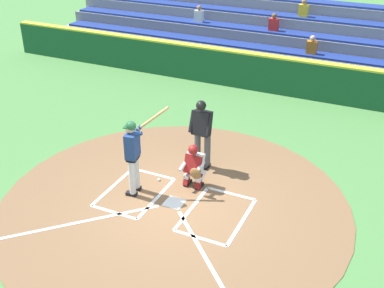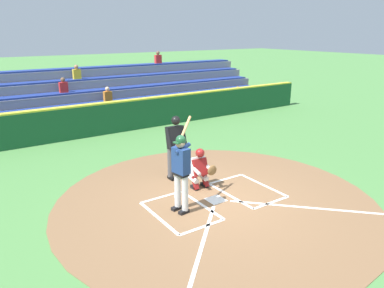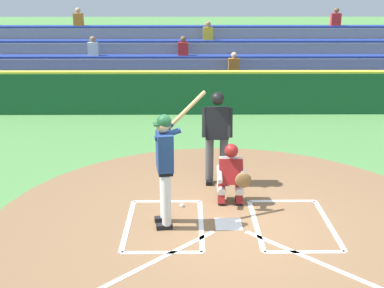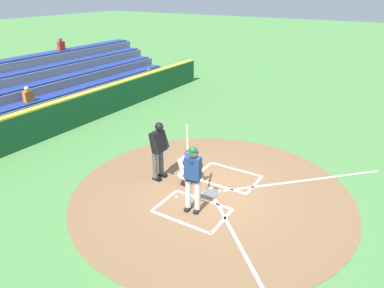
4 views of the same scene
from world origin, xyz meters
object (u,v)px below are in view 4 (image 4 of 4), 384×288
(baseball, at_px, (177,197))
(catcher, at_px, (188,166))
(batter, at_px, (193,174))
(plate_umpire, at_px, (159,147))

(baseball, bearing_deg, catcher, -169.58)
(batter, height_order, plate_umpire, batter)
(catcher, bearing_deg, baseball, 10.42)
(catcher, bearing_deg, plate_umpire, -77.09)
(batter, relative_size, plate_umpire, 1.14)
(plate_umpire, bearing_deg, baseball, 58.28)
(batter, bearing_deg, catcher, -143.30)
(catcher, xyz_separation_m, baseball, (0.88, 0.16, -0.55))
(batter, bearing_deg, plate_umpire, -117.52)
(catcher, bearing_deg, batter, 36.70)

